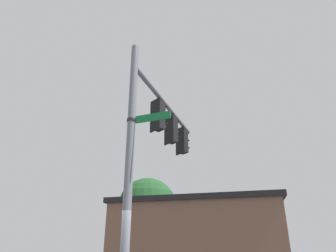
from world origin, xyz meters
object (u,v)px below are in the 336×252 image
(traffic_light_mid_outer, at_px, (183,142))
(street_name_sign, at_px, (143,119))
(traffic_light_mid_inner, at_px, (173,130))
(traffic_light_nearest_pole, at_px, (159,116))

(traffic_light_mid_outer, distance_m, street_name_sign, 5.04)
(traffic_light_mid_inner, bearing_deg, traffic_light_nearest_pole, -61.23)
(traffic_light_mid_inner, bearing_deg, traffic_light_mid_outer, 118.77)
(traffic_light_mid_outer, bearing_deg, traffic_light_nearest_pole, -61.23)
(traffic_light_nearest_pole, relative_size, street_name_sign, 1.12)
(traffic_light_mid_outer, height_order, street_name_sign, traffic_light_mid_outer)
(traffic_light_mid_inner, xyz_separation_m, street_name_sign, (2.00, -2.90, -1.03))
(traffic_light_mid_outer, bearing_deg, traffic_light_mid_inner, -61.23)
(traffic_light_nearest_pole, relative_size, traffic_light_mid_outer, 1.00)
(traffic_light_nearest_pole, distance_m, traffic_light_mid_outer, 2.85)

